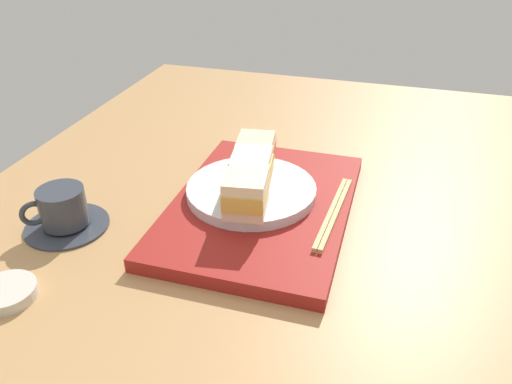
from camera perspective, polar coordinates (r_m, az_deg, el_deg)
The scene contains 9 objects.
ground_plane at distance 77.64cm, azimuth 1.24°, elevation -4.68°, with size 140.00×100.00×3.00cm, color tan.
serving_tray at distance 79.02cm, azimuth 0.62°, elevation -1.69°, with size 37.95×26.55×2.19cm, color maroon.
sandwich_plate at distance 79.57cm, azimuth -0.53°, elevation 0.18°, with size 20.28×20.28×1.63cm, color silver.
sandwich_near at distance 71.93cm, azimuth -1.11°, elevation -0.06°, with size 8.45×6.88×5.69cm.
sandwich_middle at distance 77.80cm, azimuth -0.55°, elevation 2.44°, with size 7.97×7.11×5.50cm.
sandwich_far at distance 83.87cm, azimuth -0.06°, elevation 4.48°, with size 8.09×7.10×5.00cm.
chopsticks_pair at distance 75.98cm, azimuth 8.71°, elevation -2.27°, with size 19.99×2.78×0.70cm.
coffee_cup at distance 80.06cm, azimuth -20.81°, elevation -2.07°, with size 12.37×12.37×6.46cm.
small_sauce_dish at distance 71.06cm, azimuth -26.13°, elevation -10.09°, with size 7.23×7.23×1.50cm, color beige.
Camera 1 is at (-60.91, -16.28, 43.80)cm, focal length 35.68 mm.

